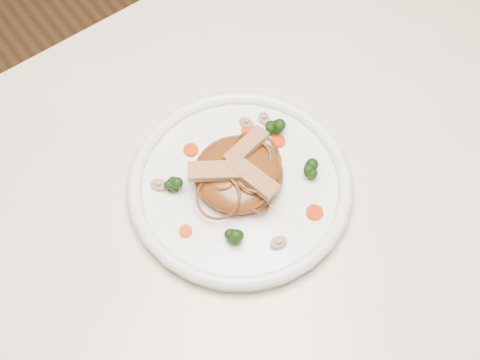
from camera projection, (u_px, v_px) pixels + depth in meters
ground at (242, 358)px, 1.62m from camera, size 4.00×4.00×0.00m
table at (243, 239)px, 1.05m from camera, size 1.20×0.80×0.75m
plate at (240, 188)px, 0.97m from camera, size 0.40×0.40×0.02m
noodle_mound at (238, 174)px, 0.95m from camera, size 0.15×0.15×0.04m
chicken_a at (246, 147)px, 0.95m from camera, size 0.07×0.04×0.01m
chicken_b at (218, 171)px, 0.93m from camera, size 0.08×0.07×0.01m
chicken_c at (251, 176)px, 0.92m from camera, size 0.04×0.08×0.01m
broccoli_0 at (273, 127)px, 0.99m from camera, size 0.03×0.03×0.03m
broccoli_1 at (173, 185)px, 0.95m from camera, size 0.02×0.02×0.03m
broccoli_2 at (232, 235)px, 0.91m from camera, size 0.04×0.04×0.03m
broccoli_3 at (310, 169)px, 0.96m from camera, size 0.03×0.03×0.03m
carrot_0 at (248, 130)px, 1.01m from camera, size 0.02×0.02×0.00m
carrot_1 at (186, 231)px, 0.93m from camera, size 0.02×0.02×0.00m
carrot_2 at (278, 141)px, 1.00m from camera, size 0.02×0.02×0.00m
carrot_3 at (191, 150)px, 0.99m from camera, size 0.03×0.03×0.00m
carrot_4 at (315, 212)px, 0.94m from camera, size 0.02×0.02×0.00m
mushroom_0 at (278, 243)px, 0.92m from camera, size 0.03×0.03×0.01m
mushroom_1 at (264, 119)px, 1.01m from camera, size 0.03×0.03×0.01m
mushroom_2 at (159, 185)px, 0.96m from camera, size 0.04×0.04×0.01m
mushroom_3 at (246, 123)px, 1.01m from camera, size 0.03×0.03×0.01m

